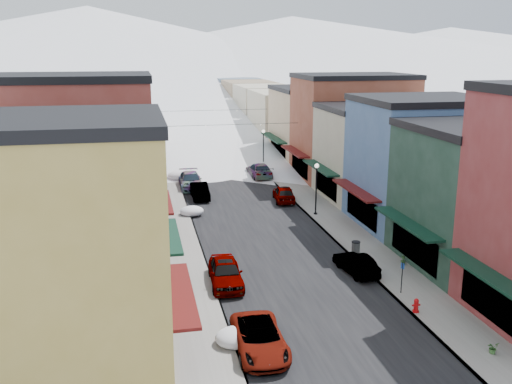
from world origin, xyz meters
name	(u,v)px	position (x,y,z in m)	size (l,w,h in m)	color
road	(204,150)	(0.00, 60.00, 0.01)	(10.00, 160.00, 0.01)	black
sidewalk_left	(157,151)	(-6.60, 60.00, 0.07)	(3.20, 160.00, 0.15)	gray
sidewalk_right	(249,148)	(6.60, 60.00, 0.07)	(3.20, 160.00, 0.15)	gray
curb_left	(168,151)	(-5.05, 60.00, 0.07)	(0.10, 160.00, 0.15)	slate
curb_right	(238,148)	(5.05, 60.00, 0.07)	(0.10, 160.00, 0.15)	slate
bldg_l_yellow	(48,250)	(-13.19, 4.00, 5.76)	(11.30, 8.70, 11.50)	#A78D3D
bldg_l_cream	(70,217)	(-13.19, 12.50, 4.76)	(11.30, 8.20, 9.50)	#B5AB91
bldg_l_brick_near	(73,165)	(-13.69, 20.50, 6.26)	(12.30, 8.20, 12.50)	maroon
bldg_l_grayblue	(91,165)	(-13.19, 29.00, 4.51)	(11.30, 9.20, 9.00)	#7A92A3
bldg_l_brick_far	(86,138)	(-14.19, 38.00, 5.51)	(13.30, 9.20, 11.00)	maroon
bldg_l_tan	(102,129)	(-13.19, 48.00, 5.01)	(11.30, 11.20, 10.00)	tan
bldg_r_green	(487,195)	(13.19, 12.00, 4.76)	(11.30, 9.20, 9.50)	#1A3629
bldg_r_blue	(422,162)	(13.19, 21.00, 5.26)	(11.30, 9.20, 10.50)	#406291
bldg_r_cream	(381,152)	(13.69, 30.00, 4.51)	(12.30, 9.20, 9.00)	#B5B092
bldg_r_brick_far	(352,127)	(14.19, 39.00, 5.76)	(13.30, 9.20, 11.50)	brown
bldg_r_tan	(316,124)	(13.19, 49.00, 4.76)	(11.30, 11.20, 9.50)	tan
distant_blocks	(188,107)	(0.00, 83.00, 4.00)	(34.00, 55.00, 8.00)	gray
mountain_ridge	(112,48)	(-19.47, 277.18, 14.36)	(670.00, 340.00, 34.00)	silver
overhead_cables	(215,117)	(0.00, 47.50, 6.20)	(16.40, 15.04, 0.04)	black
car_white_suv	(259,338)	(-3.94, 3.68, 0.70)	(2.33, 5.04, 1.40)	white
car_silver_sedan	(226,272)	(-4.30, 11.90, 0.82)	(1.94, 4.83, 1.65)	#999AA1
car_dark_hatch	(200,191)	(-3.53, 33.03, 0.74)	(1.57, 4.49, 1.48)	black
car_silver_wagon	(191,181)	(-4.02, 37.44, 0.82)	(2.29, 5.63, 1.63)	#A8ABB0
car_green_sedan	(356,264)	(4.24, 12.02, 0.66)	(1.41, 4.03, 1.33)	black
car_gray_suv	(284,193)	(4.17, 30.35, 0.77)	(1.82, 4.53, 1.54)	gray
car_black_sedan	(259,170)	(4.07, 41.04, 0.81)	(2.27, 5.59, 1.62)	black
car_lane_silver	(197,144)	(-0.84, 60.86, 0.82)	(1.94, 4.81, 1.64)	gray
car_lane_white	(200,130)	(1.16, 75.88, 0.73)	(2.42, 5.25, 1.46)	white
fire_hydrant	(416,306)	(5.27, 5.76, 0.51)	(0.46, 0.35, 0.79)	red
parking_sign	(402,275)	(5.60, 8.27, 1.29)	(0.12, 0.25, 1.95)	black
trash_can	(356,248)	(5.28, 14.71, 0.67)	(0.61, 0.61, 1.03)	#595C5E
streetlamp_near	(316,182)	(5.68, 25.13, 2.97)	(0.37, 0.37, 4.48)	black
streetlamp_far	(263,144)	(5.46, 45.20, 3.09)	(0.39, 0.39, 4.66)	black
planter_near	(493,348)	(6.78, 1.00, 0.43)	(0.51, 0.44, 0.56)	#3B6C30
planter_far	(403,260)	(7.79, 12.52, 0.44)	(0.33, 0.33, 0.59)	#305627
snow_pile_near	(237,337)	(-4.88, 4.54, 0.44)	(2.16, 2.53, 0.91)	white
snow_pile_mid	(192,211)	(-4.88, 27.34, 0.42)	(2.08, 2.48, 0.88)	white
snow_pile_far	(179,176)	(-4.88, 41.35, 0.53)	(2.62, 2.81, 1.11)	white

